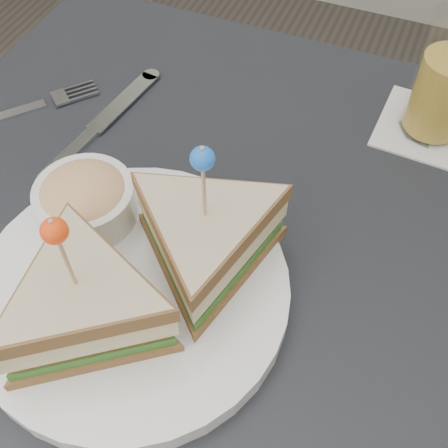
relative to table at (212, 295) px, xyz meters
The scene contains 5 objects.
table is the anchor object (origin of this frame).
plate_meal 0.15m from the table, 124.03° to the right, with size 0.34×0.34×0.18m.
cutlery_fork 0.33m from the table, 158.06° to the left, with size 0.14×0.16×0.01m.
cutlery_knife 0.25m from the table, 148.75° to the left, with size 0.05×0.23×0.01m.
drink_set 0.36m from the table, 58.12° to the left, with size 0.13×0.13×0.15m.
Camera 1 is at (0.13, -0.29, 1.23)m, focal length 45.00 mm.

